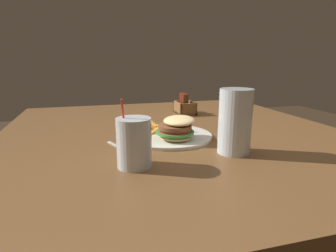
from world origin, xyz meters
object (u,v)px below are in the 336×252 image
meal_plate_near (171,132)px  juice_glass (134,144)px  beer_glass (235,123)px  spoon (135,153)px  condiment_caddy (185,107)px

meal_plate_near → juice_glass: size_ratio=1.80×
beer_glass → spoon: 0.29m
juice_glass → condiment_caddy: (-0.59, 0.33, -0.02)m
condiment_caddy → spoon: bearing=-31.8°
beer_glass → juice_glass: (0.03, -0.29, -0.03)m
meal_plate_near → condiment_caddy: (-0.39, 0.18, 0.01)m
meal_plate_near → spoon: (0.13, -0.14, -0.02)m
beer_glass → spoon: (-0.05, -0.27, -0.08)m
meal_plate_near → juice_glass: (0.20, -0.15, 0.03)m
juice_glass → condiment_caddy: 0.68m
spoon → condiment_caddy: condiment_caddy is taller
spoon → beer_glass: bearing=56.6°
beer_glass → spoon: beer_glass is taller
meal_plate_near → spoon: size_ratio=1.59×
spoon → meal_plate_near: bearing=108.5°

